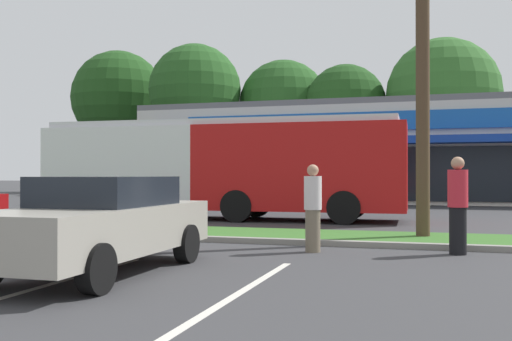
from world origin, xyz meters
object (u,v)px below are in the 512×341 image
object	(u,v)px
car_2	(100,223)
car_0	(93,189)
pedestrian_by_pole	(458,205)
utility_pole	(416,7)
pedestrian_near_bench	(313,208)
city_bus	(221,166)

from	to	relation	value
car_2	car_0	bearing A→B (deg)	-147.57
pedestrian_by_pole	utility_pole	bearing A→B (deg)	-62.29
car_2	pedestrian_by_pole	xyz separation A→B (m)	(5.23, 3.71, 0.15)
utility_pole	car_0	distance (m)	19.61
car_0	car_2	distance (m)	20.32
car_0	car_2	xyz separation A→B (m)	(10.90, -17.15, -0.04)
pedestrian_near_bench	pedestrian_by_pole	xyz separation A→B (m)	(2.63, 0.43, 0.07)
car_0	car_2	bearing A→B (deg)	122.43
car_0	pedestrian_by_pole	xyz separation A→B (m)	(16.12, -13.44, 0.11)
city_bus	car_0	distance (m)	11.09
car_2	pedestrian_by_pole	size ratio (longest dim) A/B	2.47
pedestrian_near_bench	pedestrian_by_pole	bearing A→B (deg)	19.24
car_0	pedestrian_by_pole	size ratio (longest dim) A/B	2.61
utility_pole	pedestrian_by_pole	size ratio (longest dim) A/B	5.37
pedestrian_by_pole	car_0	bearing A→B (deg)	-33.59
utility_pole	car_0	world-z (taller)	utility_pole
car_2	pedestrian_near_bench	xyz separation A→B (m)	(2.59, 3.28, 0.09)
city_bus	pedestrian_near_bench	bearing A→B (deg)	120.07
city_bus	pedestrian_by_pole	xyz separation A→B (m)	(7.19, -6.94, -0.86)
city_bus	pedestrian_by_pole	distance (m)	10.03
pedestrian_near_bench	pedestrian_by_pole	distance (m)	2.67
pedestrian_near_bench	utility_pole	bearing A→B (deg)	63.19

